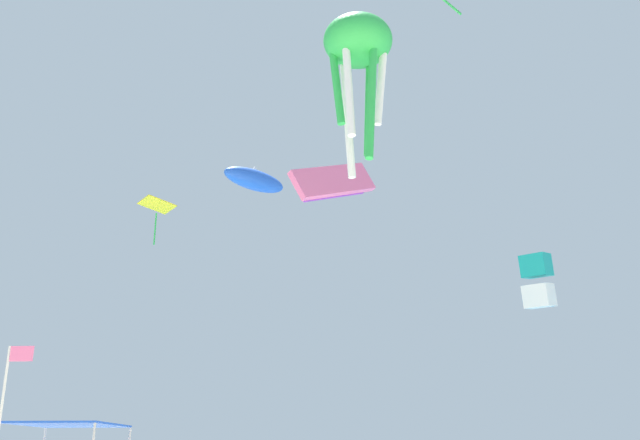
% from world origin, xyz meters
% --- Properties ---
extents(canopy_tent, '(2.98, 3.26, 2.60)m').
position_xyz_m(canopy_tent, '(-7.37, 5.49, 2.47)').
color(canopy_tent, '#B2B2B7').
rests_on(canopy_tent, ground).
extents(banner_flag, '(0.61, 0.06, 4.00)m').
position_xyz_m(banner_flag, '(-6.11, -1.14, 2.39)').
color(banner_flag, silver).
rests_on(banner_flag, ground).
extents(kite_parafoil_pink, '(4.57, 4.10, 3.53)m').
position_xyz_m(kite_parafoil_pink, '(0.32, 18.30, 15.63)').
color(kite_parafoil_pink, pink).
extents(kite_octopus_green, '(3.28, 3.28, 7.29)m').
position_xyz_m(kite_octopus_green, '(1.86, 10.55, 18.88)').
color(kite_octopus_green, green).
extents(kite_diamond_yellow, '(2.69, 2.69, 2.80)m').
position_xyz_m(kite_diamond_yellow, '(-10.98, 23.85, 16.47)').
color(kite_diamond_yellow, yellow).
extents(kite_inflatable_blue, '(4.42, 4.42, 1.89)m').
position_xyz_m(kite_inflatable_blue, '(-5.11, 25.06, 18.60)').
color(kite_inflatable_blue, blue).
extents(kite_box_teal, '(2.22, 2.27, 3.45)m').
position_xyz_m(kite_box_teal, '(12.23, 25.57, 11.76)').
color(kite_box_teal, teal).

